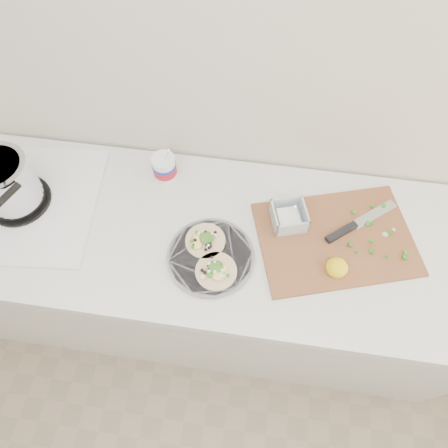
# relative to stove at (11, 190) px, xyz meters

# --- Properties ---
(counter) EXTENTS (2.44, 0.66, 0.90)m
(counter) POSITION_rel_stove_xyz_m (0.52, -0.01, -0.53)
(counter) COLOR silver
(counter) RESTS_ON ground
(stove) EXTENTS (0.58, 0.54, 0.26)m
(stove) POSITION_rel_stove_xyz_m (0.00, 0.00, 0.00)
(stove) COLOR silver
(stove) RESTS_ON counter
(taco_plate) EXTENTS (0.29, 0.29, 0.04)m
(taco_plate) POSITION_rel_stove_xyz_m (0.70, -0.11, -0.07)
(taco_plate) COLOR slate
(taco_plate) RESTS_ON counter
(tub) EXTENTS (0.09, 0.09, 0.20)m
(tub) POSITION_rel_stove_xyz_m (0.49, 0.19, -0.02)
(tub) COLOR white
(tub) RESTS_ON counter
(cutboard) EXTENTS (0.60, 0.49, 0.08)m
(cutboard) POSITION_rel_stove_xyz_m (1.10, 0.02, -0.07)
(cutboard) COLOR brown
(cutboard) RESTS_ON counter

